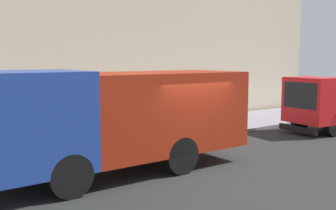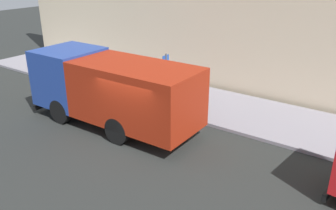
# 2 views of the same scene
# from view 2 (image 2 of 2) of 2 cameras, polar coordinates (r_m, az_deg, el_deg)

# --- Properties ---
(ground) EXTENTS (80.00, 80.00, 0.00)m
(ground) POSITION_cam_2_polar(r_m,az_deg,el_deg) (13.38, -5.65, -6.29)
(ground) COLOR #272927
(sidewalk) EXTENTS (4.04, 30.00, 0.13)m
(sidewalk) POSITION_cam_2_polar(r_m,az_deg,el_deg) (17.08, 5.37, 0.46)
(sidewalk) COLOR gray
(sidewalk) RESTS_ON ground
(large_utility_truck) EXTENTS (2.60, 7.47, 2.88)m
(large_utility_truck) POSITION_cam_2_polar(r_m,az_deg,el_deg) (14.40, -9.04, 2.75)
(large_utility_truck) COLOR #203D94
(large_utility_truck) RESTS_ON ground
(pedestrian_walking) EXTENTS (0.54, 0.54, 1.65)m
(pedestrian_walking) POSITION_cam_2_polar(r_m,az_deg,el_deg) (19.27, -6.73, 5.86)
(pedestrian_walking) COLOR #271A2A
(pedestrian_walking) RESTS_ON sidewalk
(pedestrian_standing) EXTENTS (0.45, 0.45, 1.61)m
(pedestrian_standing) POSITION_cam_2_polar(r_m,az_deg,el_deg) (21.29, -11.10, 7.16)
(pedestrian_standing) COLOR brown
(pedestrian_standing) RESTS_ON sidewalk
(pedestrian_third) EXTENTS (0.47, 0.47, 1.68)m
(pedestrian_third) POSITION_cam_2_polar(r_m,az_deg,el_deg) (19.12, -11.62, 5.49)
(pedestrian_third) COLOR #483B58
(pedestrian_third) RESTS_ON sidewalk
(traffic_cone_orange) EXTENTS (0.48, 0.48, 0.68)m
(traffic_cone_orange) POSITION_cam_2_polar(r_m,az_deg,el_deg) (18.80, -8.63, 3.67)
(traffic_cone_orange) COLOR orange
(traffic_cone_orange) RESTS_ON sidewalk
(street_sign_post) EXTENTS (0.44, 0.08, 2.50)m
(street_sign_post) POSITION_cam_2_polar(r_m,az_deg,el_deg) (15.76, -0.32, 4.64)
(street_sign_post) COLOR #4C5156
(street_sign_post) RESTS_ON sidewalk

